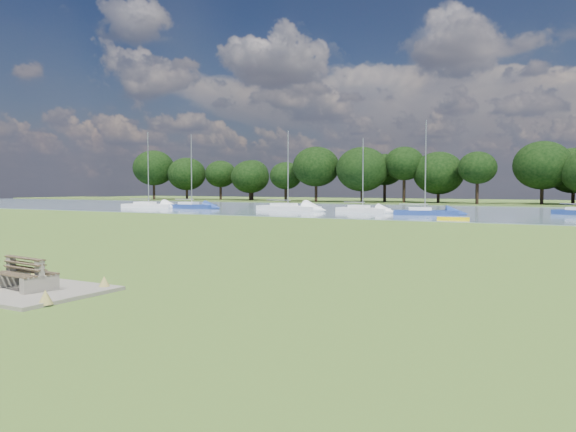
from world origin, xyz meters
The scene contains 12 objects.
ground centered at (0.00, 0.00, 0.00)m, with size 220.00×220.00×0.00m, color olive.
river centered at (0.00, 42.00, 0.00)m, with size 220.00×40.00×0.10m, color slate.
far_bank centered at (0.00, 72.00, 0.00)m, with size 220.00×20.00×0.40m, color #4C6626.
concrete_pad centered at (0.00, -14.00, 0.05)m, with size 4.20×3.20×0.10m, color gray.
bench_pair centered at (0.00, -14.00, 0.48)m, with size 1.83×1.20×0.93m.
kayak centered at (2.88, 24.00, 0.18)m, with size 2.62×0.61×0.26m, color yellow.
tree_line centered at (-4.55, 68.00, 5.89)m, with size 131.27×8.18×9.89m.
sailboat_0 centered at (-32.39, 33.21, 0.57)m, with size 6.63×2.10×9.52m.
sailboat_1 centered at (-9.28, 34.13, 0.52)m, with size 6.31×2.81×8.13m.
sailboat_2 centered at (-38.65, 32.01, 0.55)m, with size 7.53×3.11×9.99m.
sailboat_3 centered at (-1.58, 31.25, 0.52)m, with size 6.41×3.78×9.37m.
sailboat_4 centered at (-18.63, 33.99, 0.56)m, with size 8.38×3.58×9.38m.
Camera 1 is at (13.60, -23.73, 2.87)m, focal length 35.00 mm.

